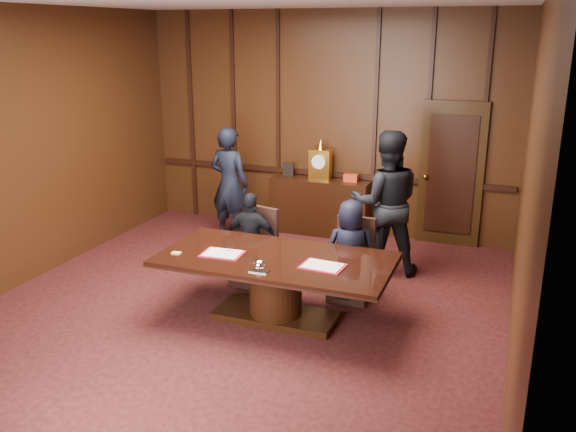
% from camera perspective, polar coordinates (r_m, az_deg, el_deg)
% --- Properties ---
extents(room, '(7.00, 7.04, 3.50)m').
position_cam_1_polar(room, '(6.70, -4.51, 4.36)').
color(room, black).
rests_on(room, ground).
extents(sideboard, '(1.60, 0.45, 1.54)m').
position_cam_1_polar(sideboard, '(9.85, 2.99, 1.11)').
color(sideboard, black).
rests_on(sideboard, ground).
extents(conference_table, '(2.62, 1.32, 0.76)m').
position_cam_1_polar(conference_table, '(6.91, -1.16, -5.77)').
color(conference_table, black).
rests_on(conference_table, ground).
extents(folder_left, '(0.48, 0.36, 0.02)m').
position_cam_1_polar(folder_left, '(6.92, -6.16, -3.52)').
color(folder_left, maroon).
rests_on(folder_left, conference_table).
extents(folder_right, '(0.49, 0.37, 0.02)m').
position_cam_1_polar(folder_right, '(6.54, 3.27, -4.70)').
color(folder_right, maroon).
rests_on(folder_right, conference_table).
extents(inkstand, '(0.20, 0.14, 0.12)m').
position_cam_1_polar(inkstand, '(6.41, -2.68, -4.71)').
color(inkstand, white).
rests_on(inkstand, conference_table).
extents(notepad, '(0.10, 0.08, 0.01)m').
position_cam_1_polar(notepad, '(7.02, -10.41, -3.42)').
color(notepad, '#D3BA67').
rests_on(notepad, conference_table).
extents(chair_left, '(0.58, 0.58, 0.99)m').
position_cam_1_polar(chair_left, '(7.97, -3.13, -4.28)').
color(chair_left, black).
rests_on(chair_left, ground).
extents(chair_right, '(0.48, 0.48, 0.99)m').
position_cam_1_polar(chair_right, '(7.57, 5.92, -5.52)').
color(chair_right, black).
rests_on(chair_right, ground).
extents(signatory_left, '(0.75, 0.39, 1.23)m').
position_cam_1_polar(signatory_left, '(7.79, -3.43, -2.25)').
color(signatory_left, black).
rests_on(signatory_left, ground).
extents(signatory_right, '(0.71, 0.57, 1.27)m').
position_cam_1_polar(signatory_right, '(7.38, 5.85, -3.28)').
color(signatory_right, black).
rests_on(signatory_right, ground).
extents(witness_left, '(0.70, 0.50, 1.78)m').
position_cam_1_polar(witness_left, '(9.51, -5.50, 3.00)').
color(witness_left, black).
rests_on(witness_left, ground).
extents(witness_right, '(1.13, 1.00, 1.95)m').
position_cam_1_polar(witness_right, '(8.21, 9.15, 1.20)').
color(witness_right, black).
rests_on(witness_right, ground).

